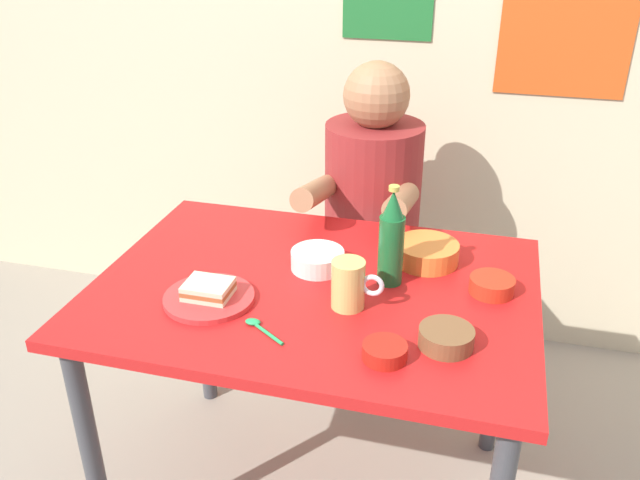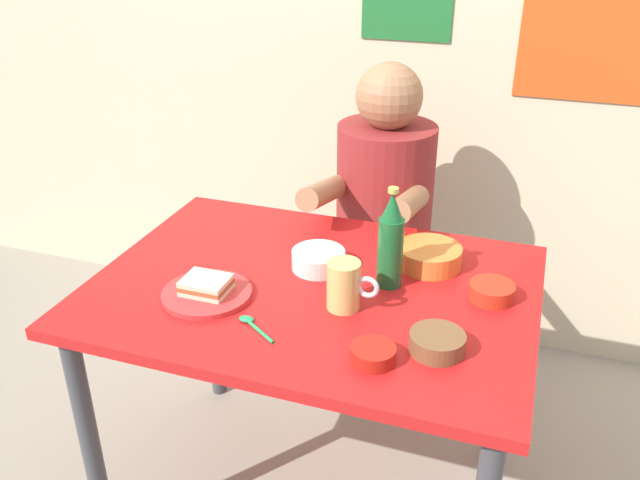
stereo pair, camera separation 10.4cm
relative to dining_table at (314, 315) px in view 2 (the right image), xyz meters
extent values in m
cube|color=#CC4C19|center=(0.59, 1.01, 0.65)|extent=(0.43, 0.01, 0.58)
cube|color=red|center=(0.00, 0.00, 0.08)|extent=(1.10, 0.80, 0.03)
cylinder|color=#3F3F44|center=(-0.49, -0.34, -0.29)|extent=(0.05, 0.05, 0.71)
cylinder|color=#3F3F44|center=(-0.49, 0.34, -0.29)|extent=(0.05, 0.05, 0.71)
cylinder|color=#3F3F44|center=(0.49, 0.34, -0.29)|extent=(0.05, 0.05, 0.71)
cylinder|color=#4C4C51|center=(0.03, 0.63, -0.44)|extent=(0.08, 0.08, 0.41)
cylinder|color=#2D2D33|center=(0.03, 0.63, -0.22)|extent=(0.34, 0.34, 0.04)
cylinder|color=maroon|center=(0.03, 0.63, 0.06)|extent=(0.32, 0.32, 0.52)
sphere|color=#A0704C|center=(0.03, 0.63, 0.42)|extent=(0.21, 0.21, 0.21)
cylinder|color=#A0704C|center=(-0.10, 0.38, 0.18)|extent=(0.07, 0.31, 0.14)
cylinder|color=#A0704C|center=(0.16, 0.38, 0.18)|extent=(0.07, 0.31, 0.14)
cylinder|color=red|center=(-0.23, -0.14, 0.10)|extent=(0.22, 0.22, 0.01)
cube|color=beige|center=(-0.23, -0.14, 0.11)|extent=(0.11, 0.09, 0.01)
cube|color=#9E592D|center=(-0.23, -0.14, 0.13)|extent=(0.11, 0.09, 0.01)
cube|color=beige|center=(-0.23, -0.14, 0.14)|extent=(0.11, 0.09, 0.01)
cylinder|color=#D1BC66|center=(0.10, -0.08, 0.15)|extent=(0.08, 0.08, 0.12)
torus|color=silver|center=(0.16, -0.08, 0.16)|extent=(0.06, 0.01, 0.06)
cylinder|color=#19602D|center=(0.18, 0.06, 0.18)|extent=(0.06, 0.06, 0.18)
cone|color=#19602D|center=(0.18, 0.06, 0.31)|extent=(0.05, 0.05, 0.07)
cylinder|color=#BFB74C|center=(0.18, 0.06, 0.35)|extent=(0.03, 0.03, 0.01)
cylinder|color=#B21E14|center=(0.22, -0.26, 0.11)|extent=(0.10, 0.10, 0.03)
cylinder|color=maroon|center=(0.22, -0.26, 0.12)|extent=(0.08, 0.08, 0.02)
cylinder|color=silver|center=(-0.01, 0.08, 0.12)|extent=(0.14, 0.14, 0.05)
cylinder|color=tan|center=(-0.01, 0.08, 0.13)|extent=(0.11, 0.11, 0.02)
cylinder|color=red|center=(0.43, 0.07, 0.11)|extent=(0.11, 0.11, 0.04)
cylinder|color=#A33521|center=(0.43, 0.07, 0.12)|extent=(0.09, 0.09, 0.02)
cylinder|color=brown|center=(0.34, -0.18, 0.11)|extent=(0.12, 0.12, 0.04)
cylinder|color=brown|center=(0.34, -0.18, 0.12)|extent=(0.10, 0.10, 0.02)
cylinder|color=orange|center=(0.26, 0.19, 0.12)|extent=(0.17, 0.17, 0.05)
cylinder|color=#B25B2D|center=(0.26, 0.19, 0.13)|extent=(0.14, 0.14, 0.02)
cylinder|color=#26A559|center=(-0.04, -0.24, 0.10)|extent=(0.10, 0.07, 0.01)
ellipsoid|color=#26A559|center=(-0.09, -0.21, 0.10)|extent=(0.04, 0.02, 0.01)
camera|label=1|loc=(0.38, -1.39, 0.95)|focal=37.23mm
camera|label=2|loc=(0.48, -1.36, 0.95)|focal=37.23mm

